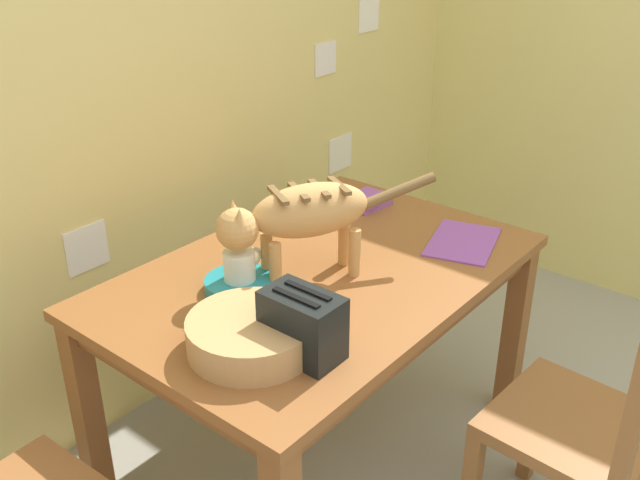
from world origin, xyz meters
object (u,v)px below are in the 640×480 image
object	(u,v)px
wooden_chair_far	(589,427)
book_stack	(367,201)
coffee_mug	(240,265)
magazine	(463,242)
saucer_bowl	(240,285)
wicker_basket	(252,334)
cat	(300,216)
toaster	(302,325)
dining_table	(320,293)

from	to	relation	value
wooden_chair_far	book_stack	bearing A→B (deg)	73.90
coffee_mug	magazine	distance (m)	0.77
magazine	saucer_bowl	bearing A→B (deg)	136.81
coffee_mug	wicker_basket	size ratio (longest dim) A/B	0.41
wooden_chair_far	cat	bearing A→B (deg)	108.04
saucer_bowl	toaster	world-z (taller)	toaster
saucer_bowl	magazine	size ratio (longest dim) A/B	0.70
coffee_mug	magazine	world-z (taller)	coffee_mug
wooden_chair_far	saucer_bowl	bearing A→B (deg)	115.86
cat	toaster	world-z (taller)	cat
magazine	coffee_mug	bearing A→B (deg)	136.70
cat	book_stack	xyz separation A→B (m)	(0.57, 0.17, -0.19)
toaster	book_stack	bearing A→B (deg)	26.52
dining_table	toaster	world-z (taller)	toaster
wicker_basket	toaster	size ratio (longest dim) A/B	1.64
dining_table	wooden_chair_far	size ratio (longest dim) A/B	1.43
coffee_mug	wooden_chair_far	bearing A→B (deg)	-67.28
book_stack	wooden_chair_far	bearing A→B (deg)	-109.07
wicker_basket	wooden_chair_far	xyz separation A→B (m)	(0.58, -0.69, -0.31)
dining_table	toaster	distance (m)	0.48
coffee_mug	toaster	bearing A→B (deg)	-110.46
coffee_mug	wicker_basket	xyz separation A→B (m)	(-0.19, -0.23, -0.04)
magazine	book_stack	bearing A→B (deg)	66.71
dining_table	wooden_chair_far	distance (m)	0.86
dining_table	cat	distance (m)	0.30
toaster	dining_table	bearing A→B (deg)	33.83
cat	wicker_basket	xyz separation A→B (m)	(-0.36, -0.14, -0.16)
cat	wooden_chair_far	distance (m)	0.98
book_stack	wicker_basket	bearing A→B (deg)	-161.08
dining_table	coffee_mug	bearing A→B (deg)	158.10
wicker_basket	magazine	bearing A→B (deg)	-7.19
dining_table	wooden_chair_far	world-z (taller)	wooden_chair_far
cat	coffee_mug	xyz separation A→B (m)	(-0.16, 0.09, -0.12)
dining_table	wicker_basket	size ratio (longest dim) A/B	4.08
book_stack	wicker_basket	xyz separation A→B (m)	(-0.93, -0.32, 0.03)
wicker_basket	toaster	world-z (taller)	toaster
wicker_basket	wooden_chair_far	bearing A→B (deg)	-49.90
saucer_bowl	coffee_mug	size ratio (longest dim) A/B	1.54
saucer_bowl	magazine	xyz separation A→B (m)	(0.69, -0.34, -0.02)
dining_table	saucer_bowl	distance (m)	0.28
book_stack	coffee_mug	bearing A→B (deg)	-173.42
magazine	toaster	xyz separation A→B (m)	(-0.81, -0.00, 0.08)
book_stack	wicker_basket	world-z (taller)	wicker_basket
dining_table	wicker_basket	world-z (taller)	wicker_basket
cat	coffee_mug	bearing A→B (deg)	89.51
coffee_mug	toaster	distance (m)	0.37
book_stack	wicker_basket	size ratio (longest dim) A/B	0.50
cat	toaster	distance (m)	0.41
dining_table	cat	world-z (taller)	cat
wicker_basket	toaster	distance (m)	0.14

